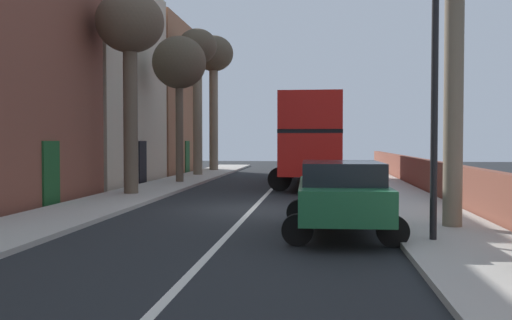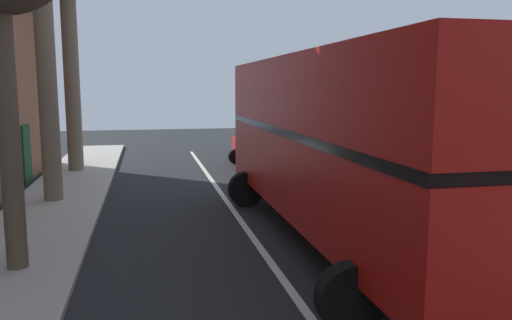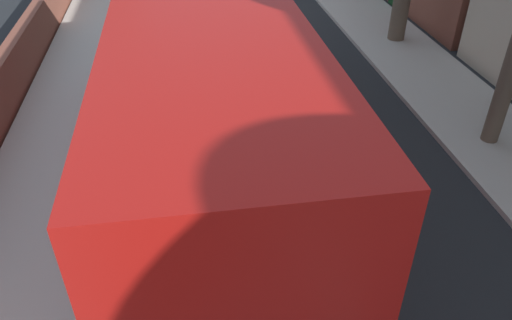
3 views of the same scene
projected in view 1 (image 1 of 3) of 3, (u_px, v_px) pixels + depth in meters
The scene contains 14 objects.
ground_plane at pixel (253, 209), 17.62m from camera, with size 84.00×84.00×0.00m, color black.
road_centre_line at pixel (253, 209), 17.62m from camera, with size 0.16×54.00×0.01m, color silver.
sidewalk_left at pixel (99, 205), 18.14m from camera, with size 2.60×60.00×0.12m, color #B2ADA3.
sidewalk_right at pixel (416, 209), 17.09m from camera, with size 2.60×60.00×0.12m, color #B2ADA3.
terraced_houses_left at pixel (0, 65), 18.97m from camera, with size 4.07×47.62×9.85m.
boundary_wall_right at pixel (470, 190), 16.90m from camera, with size 0.36×54.00×1.33m, color brown.
double_decker_bus at pixel (312, 136), 27.61m from camera, with size 3.58×11.37×4.06m.
parked_car_green_right_0 at pixel (341, 193), 12.71m from camera, with size 2.57×4.59×1.64m.
parked_car_red_right_2 at pixel (325, 158), 38.13m from camera, with size 2.51×4.49×1.63m.
street_tree_left_0 at pixel (179, 65), 27.74m from camera, with size 2.60×2.60×7.04m.
street_tree_left_2 at pixel (214, 62), 39.06m from camera, with size 2.70×2.70×9.15m.
street_tree_left_4 at pixel (197, 57), 33.58m from camera, with size 2.28×2.28×8.55m.
street_tree_left_6 at pixel (130, 32), 21.51m from camera, with size 2.56×2.56×7.58m.
lamppost_right at pixel (435, 55), 11.40m from camera, with size 0.32×0.32×6.31m.
Camera 1 is at (1.99, -17.44, 2.10)m, focal length 40.27 mm.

